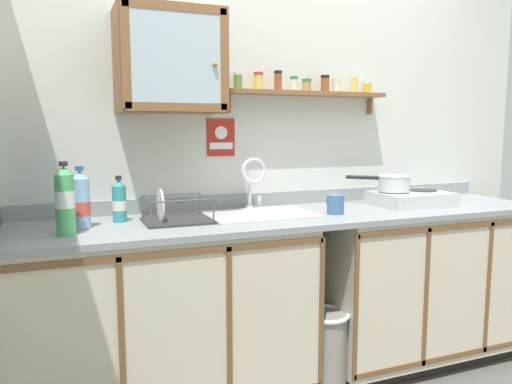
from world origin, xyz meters
TOP-DOWN VIEW (x-y plane):
  - back_wall at (0.00, 0.62)m, footprint 3.57×0.07m
  - lower_cabinet_run at (-0.76, 0.28)m, footprint 1.44×0.65m
  - lower_cabinet_run_right at (0.81, 0.28)m, footprint 1.34×0.65m
  - countertop at (0.00, 0.28)m, footprint 2.93×0.67m
  - backsplash at (0.00, 0.59)m, footprint 2.93×0.02m
  - sink at (-0.23, 0.31)m, footprint 0.56×0.43m
  - hot_plate_stove at (0.73, 0.29)m, footprint 0.43×0.34m
  - saucepan at (0.63, 0.32)m, footprint 0.32×0.29m
  - bottle_soda_green_0 at (-1.18, 0.17)m, footprint 0.08×0.08m
  - bottle_detergent_teal_1 at (-0.94, 0.40)m, footprint 0.07×0.07m
  - bottle_water_blue_2 at (-1.12, 0.30)m, footprint 0.08×0.08m
  - dish_rack at (-0.69, 0.28)m, footprint 0.32×0.26m
  - mug at (0.16, 0.20)m, footprint 0.09×0.13m
  - wall_cabinet at (-0.66, 0.43)m, footprint 0.52×0.35m
  - spice_shelf at (0.15, 0.53)m, footprint 0.99×0.14m
  - warning_sign at (-0.35, 0.59)m, footprint 0.16×0.01m
  - trash_bin at (0.05, 0.09)m, footprint 0.25×0.25m

SIDE VIEW (x-z plane):
  - trash_bin at x=0.05m, z-range 0.01..0.46m
  - lower_cabinet_run at x=-0.76m, z-range 0.00..0.91m
  - lower_cabinet_run_right at x=0.81m, z-range 0.00..0.91m
  - sink at x=-0.23m, z-range 0.70..1.12m
  - countertop at x=0.00m, z-range 0.91..0.94m
  - dish_rack at x=-0.69m, z-range 0.88..1.05m
  - backsplash at x=0.00m, z-range 0.94..1.02m
  - hot_plate_stove at x=0.73m, z-range 0.94..1.02m
  - mug at x=0.16m, z-range 0.94..1.04m
  - bottle_detergent_teal_1 at x=-0.94m, z-range 0.93..1.15m
  - bottle_water_blue_2 at x=-1.12m, z-range 0.92..1.21m
  - saucepan at x=0.63m, z-range 1.03..1.12m
  - bottle_soda_green_0 at x=-1.18m, z-range 0.93..1.25m
  - back_wall at x=0.00m, z-range 0.01..2.50m
  - warning_sign at x=-0.35m, z-range 1.24..1.45m
  - spice_shelf at x=0.15m, z-range 1.50..1.73m
  - wall_cabinet at x=-0.66m, z-range 1.47..1.98m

